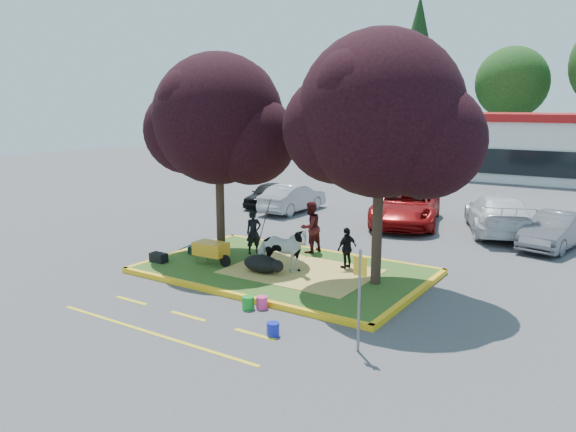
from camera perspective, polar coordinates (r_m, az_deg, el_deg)
The scene contains 32 objects.
ground at distance 17.05m, azimuth -0.37°, elevation -5.82°, with size 90.00×90.00×0.00m, color #424244.
median_island at distance 17.03m, azimuth -0.37°, elevation -5.58°, with size 8.00×5.00×0.15m, color #2F5219.
curb_near at distance 15.06m, azimuth -5.87°, elevation -7.94°, with size 8.30×0.16×0.15m, color yellow.
curb_far at distance 19.15m, azimuth 3.91°, elevation -3.69°, with size 8.30×0.16×0.15m, color yellow.
curb_left at distance 19.50m, azimuth -10.43°, elevation -3.58°, with size 0.16×5.30×0.15m, color yellow.
curb_right at distance 15.27m, azimuth 12.61°, elevation -7.89°, with size 0.16×5.30×0.15m, color yellow.
straw_bedding at distance 16.70m, azimuth 1.35°, elevation -5.65°, with size 4.20×3.00×0.01m, color #E0C75C.
tree_purple_left at distance 18.29m, azimuth -7.08°, elevation 9.14°, with size 5.06×4.20×6.51m.
tree_purple_right at distance 15.05m, azimuth 9.43°, elevation 9.40°, with size 5.30×4.40×6.82m.
fire_lane_stripe_a at distance 15.32m, azimuth -15.64°, elevation -8.26°, with size 1.10×0.12×0.01m, color yellow.
fire_lane_stripe_b at distance 13.95m, azimuth -10.12°, elevation -9.98°, with size 1.10×0.12×0.01m, color yellow.
fire_lane_stripe_c at distance 12.74m, azimuth -3.40°, elevation -11.92°, with size 1.10×0.12×0.01m, color yellow.
fire_lane_long at distance 13.17m, azimuth -13.76°, elevation -11.45°, with size 6.00×0.10×0.01m, color yellow.
retail_building at distance 42.23m, azimuth 23.75°, elevation 6.60°, with size 20.40×8.40×4.40m.
treeline at distance 51.84m, azimuth 25.26°, elevation 13.26°, with size 46.58×7.80×14.63m.
cow at distance 16.45m, azimuth -0.65°, elevation -3.49°, with size 0.72×1.59×1.34m, color silver.
calf at distance 16.55m, azimuth -2.67°, elevation -4.88°, with size 1.21×0.69×0.52m, color black.
handler at distance 18.53m, azimuth -3.51°, elevation -1.66°, with size 0.53×0.35×1.44m, color black.
visitor_a at distance 18.66m, azimuth 2.28°, elevation -1.13°, with size 0.83×0.65×1.72m, color #461417.
visitor_b at distance 16.94m, azimuth 6.01°, elevation -3.26°, with size 0.74×0.31×1.26m, color black.
wheelbarrow at distance 17.50m, azimuth -7.81°, elevation -3.35°, with size 1.84×0.67×0.69m.
gear_bag_dark at distance 18.12m, azimuth -13.01°, elevation -4.13°, with size 0.56×0.31×0.28m, color black.
gear_bag_green at distance 18.87m, azimuth -9.38°, elevation -3.44°, with size 0.44×0.27×0.24m, color black.
sign_post at distance 11.54m, azimuth 7.27°, elevation -7.52°, with size 0.31×0.06×2.17m.
bucket_green at distance 14.16m, azimuth -4.07°, elevation -8.80°, with size 0.31×0.31×0.33m, color #179624.
bucket_pink at distance 14.18m, azimuth -2.67°, elevation -8.78°, with size 0.29×0.29×0.31m, color #FA3781.
bucket_blue at distance 12.61m, azimuth -1.54°, elevation -11.43°, with size 0.28×0.28×0.30m, color #1621B5.
car_black at distance 27.99m, azimuth -1.99°, elevation 2.20°, with size 1.40×3.49×1.19m, color black.
car_silver at distance 26.56m, azimuth 0.49°, elevation 1.84°, with size 1.38×3.97×1.31m, color #9C9FA4.
car_red at distance 24.28m, azimuth 11.90°, elevation 1.02°, with size 2.62×5.67×1.58m, color maroon.
car_white at distance 23.64m, azimuth 20.53°, elevation 0.21°, with size 2.15×5.29×1.54m, color silver.
car_grey at distance 21.97m, azimuth 25.54°, elevation -1.34°, with size 1.34×3.85×1.27m, color #595A60.
Camera 1 is at (9.02, -13.57, 5.03)m, focal length 35.00 mm.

